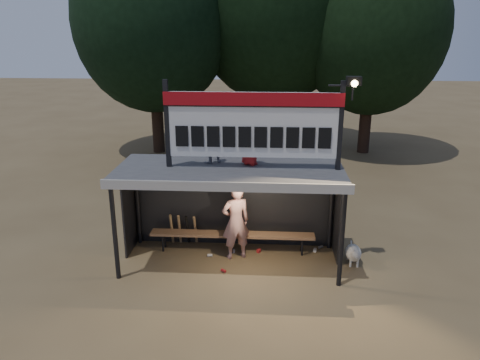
% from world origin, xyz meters
% --- Properties ---
extents(ground, '(80.00, 80.00, 0.00)m').
position_xyz_m(ground, '(0.00, 0.00, 0.00)').
color(ground, brown).
rests_on(ground, ground).
extents(player, '(0.79, 0.66, 1.85)m').
position_xyz_m(player, '(0.11, 0.24, 0.93)').
color(player, silver).
rests_on(player, ground).
extents(child_a, '(0.61, 0.58, 1.00)m').
position_xyz_m(child_a, '(-0.47, 0.36, 2.82)').
color(child_a, gray).
rests_on(child_a, dugout_shelter).
extents(child_b, '(0.57, 0.53, 0.98)m').
position_xyz_m(child_b, '(0.44, 0.24, 2.81)').
color(child_b, '#AA1A1A').
rests_on(child_b, dugout_shelter).
extents(dugout_shelter, '(5.10, 2.08, 2.32)m').
position_xyz_m(dugout_shelter, '(0.00, 0.24, 1.85)').
color(dugout_shelter, '#3F3F42').
rests_on(dugout_shelter, ground).
extents(scoreboard_assembly, '(4.10, 0.27, 1.99)m').
position_xyz_m(scoreboard_assembly, '(0.56, -0.01, 3.32)').
color(scoreboard_assembly, black).
rests_on(scoreboard_assembly, dugout_shelter).
extents(bench, '(4.00, 0.35, 0.48)m').
position_xyz_m(bench, '(0.00, 0.55, 0.43)').
color(bench, '#986C48').
rests_on(bench, ground).
extents(tree_left, '(6.46, 6.46, 9.27)m').
position_xyz_m(tree_left, '(-4.00, 10.00, 5.51)').
color(tree_left, black).
rests_on(tree_left, ground).
extents(tree_mid, '(7.22, 7.22, 10.36)m').
position_xyz_m(tree_mid, '(1.00, 11.50, 6.17)').
color(tree_mid, '#2F2015').
rests_on(tree_mid, ground).
extents(tree_right, '(6.08, 6.08, 8.72)m').
position_xyz_m(tree_right, '(5.00, 10.50, 5.19)').
color(tree_right, black).
rests_on(tree_right, ground).
extents(dog, '(0.36, 0.81, 0.49)m').
position_xyz_m(dog, '(2.86, 0.07, 0.28)').
color(dog, '#EFE6CF').
rests_on(dog, ground).
extents(bats, '(0.67, 0.35, 0.84)m').
position_xyz_m(bats, '(-1.25, 0.82, 0.43)').
color(bats, '#9D7949').
rests_on(bats, ground).
extents(litter, '(2.84, 1.47, 0.08)m').
position_xyz_m(litter, '(0.72, 0.37, 0.04)').
color(litter, red).
rests_on(litter, ground).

